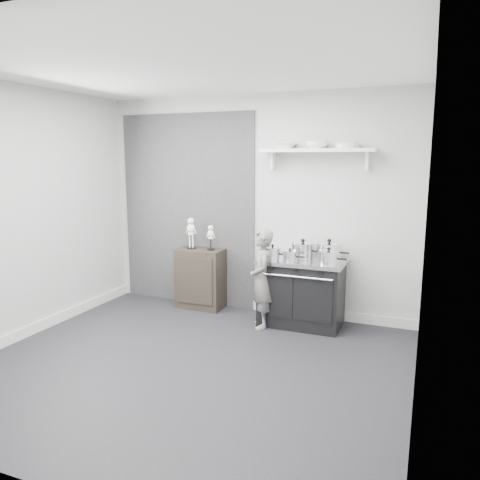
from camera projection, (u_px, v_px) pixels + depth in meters
name	position (u px, v px, depth m)	size (l,w,h in m)	color
ground	(188.00, 365.00, 4.43)	(4.00, 4.00, 0.00)	black
room_shell	(184.00, 190.00, 4.31)	(4.02, 3.62, 2.71)	#AFAFAC
wall_shelf	(317.00, 151.00, 5.31)	(1.30, 0.26, 0.24)	white
stove	(301.00, 292.00, 5.45)	(0.98, 0.61, 0.79)	black
side_cabinet	(201.00, 278.00, 6.08)	(0.60, 0.35, 0.78)	black
child	(262.00, 279.00, 5.34)	(0.42, 0.27, 1.14)	slate
pot_front_left	(273.00, 253.00, 5.39)	(0.28, 0.19, 0.17)	white
pot_back_left	(303.00, 250.00, 5.48)	(0.36, 0.27, 0.22)	white
pot_back_right	(329.00, 251.00, 5.35)	(0.37, 0.29, 0.24)	white
pot_front_right	(328.00, 257.00, 5.10)	(0.31, 0.22, 0.19)	white
pot_front_center	(290.00, 255.00, 5.29)	(0.26, 0.17, 0.14)	white
skeleton_full	(191.00, 231.00, 6.02)	(0.13, 0.08, 0.46)	white
skeleton_torso	(211.00, 236.00, 5.93)	(0.10, 0.07, 0.37)	white
bowl_large	(284.00, 146.00, 5.44)	(0.28, 0.28, 0.07)	white
bowl_small	(317.00, 145.00, 5.30)	(0.25, 0.25, 0.08)	white
plate_stack	(347.00, 145.00, 5.17)	(0.26, 0.26, 0.06)	silver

